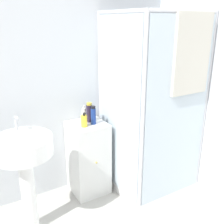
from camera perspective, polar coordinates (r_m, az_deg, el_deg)
name	(u,v)px	position (r m, az deg, el deg)	size (l,w,h in m)	color
wall_back	(13,82)	(2.58, -20.80, 6.08)	(6.40, 0.06, 2.50)	silver
shower_enclosure	(150,142)	(2.84, 8.24, -6.54)	(0.81, 0.84, 1.88)	white
vanity_cabinet	(88,158)	(2.86, -5.22, -9.89)	(0.37, 0.39, 0.79)	silver
sink	(24,158)	(2.31, -18.56, -9.52)	(0.49, 0.49, 1.03)	white
soap_dispenser	(84,121)	(2.59, -6.09, -1.92)	(0.06, 0.06, 0.15)	yellow
shampoo_bottle_tall_black	(89,113)	(2.70, -4.94, -0.14)	(0.06, 0.06, 0.21)	#281E33
shampoo_bottle_blue	(93,115)	(2.64, -4.09, -0.76)	(0.05, 0.05, 0.19)	navy
lotion_bottle_white	(84,114)	(2.73, -6.11, -0.52)	(0.04, 0.04, 0.17)	white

